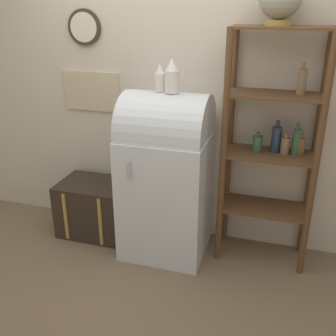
# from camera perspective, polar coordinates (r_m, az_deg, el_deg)

# --- Properties ---
(ground_plane) EXTENTS (12.00, 12.00, 0.00)m
(ground_plane) POSITION_cam_1_polar(r_m,az_deg,el_deg) (3.42, -1.31, -13.29)
(ground_plane) COLOR #7A664C
(wall_back) EXTENTS (7.00, 0.09, 2.70)m
(wall_back) POSITION_cam_1_polar(r_m,az_deg,el_deg) (3.39, 1.46, 11.46)
(wall_back) COLOR beige
(wall_back) RESTS_ON ground_plane
(refrigerator) EXTENTS (0.69, 0.69, 1.39)m
(refrigerator) POSITION_cam_1_polar(r_m,az_deg,el_deg) (3.25, -0.20, -0.69)
(refrigerator) COLOR silver
(refrigerator) RESTS_ON ground_plane
(suitcase_trunk) EXTENTS (0.62, 0.47, 0.50)m
(suitcase_trunk) POSITION_cam_1_polar(r_m,az_deg,el_deg) (3.75, -10.58, -5.65)
(suitcase_trunk) COLOR #33281E
(suitcase_trunk) RESTS_ON ground_plane
(shelf_unit) EXTENTS (0.72, 0.37, 1.87)m
(shelf_unit) POSITION_cam_1_polar(r_m,az_deg,el_deg) (3.13, 14.92, 4.14)
(shelf_unit) COLOR brown
(shelf_unit) RESTS_ON ground_plane
(vase_left) EXTENTS (0.07, 0.07, 0.21)m
(vase_left) POSITION_cam_1_polar(r_m,az_deg,el_deg) (3.05, -1.20, 12.83)
(vase_left) COLOR white
(vase_left) RESTS_ON refrigerator
(vase_center) EXTENTS (0.11, 0.11, 0.26)m
(vase_center) POSITION_cam_1_polar(r_m,az_deg,el_deg) (3.00, 0.60, 13.08)
(vase_center) COLOR white
(vase_center) RESTS_ON refrigerator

